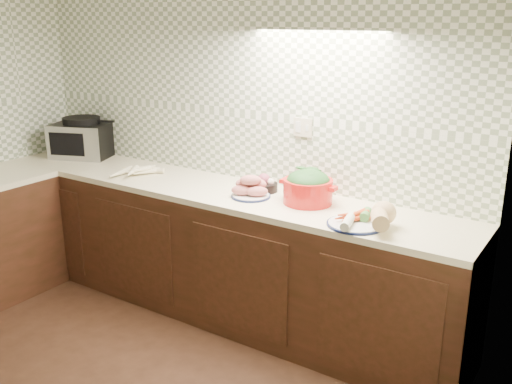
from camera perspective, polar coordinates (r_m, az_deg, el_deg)
The scene contains 7 objects.
counter at distance 3.97m, azimuth -19.82°, elevation -7.03°, with size 3.60×3.60×0.90m.
toaster_oven at distance 4.89m, azimuth -16.95°, elevation 5.17°, with size 0.55×0.49×0.32m.
parsnip_pile at distance 4.25m, azimuth -11.71°, elevation 2.12°, with size 0.35×0.38×0.07m.
sweet_potato_plate at distance 3.63m, azimuth -0.52°, elevation 0.31°, with size 0.26×0.25×0.15m.
onion_bowl at distance 3.75m, azimuth 0.95°, elevation 0.73°, with size 0.16×0.16×0.12m.
dutch_oven at distance 3.51m, azimuth 5.22°, elevation 0.50°, with size 0.37×0.31×0.21m.
veg_plate at distance 3.19m, azimuth 11.29°, elevation -2.45°, with size 0.40×0.40×0.15m.
Camera 1 is at (2.30, -1.42, 2.01)m, focal length 40.00 mm.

